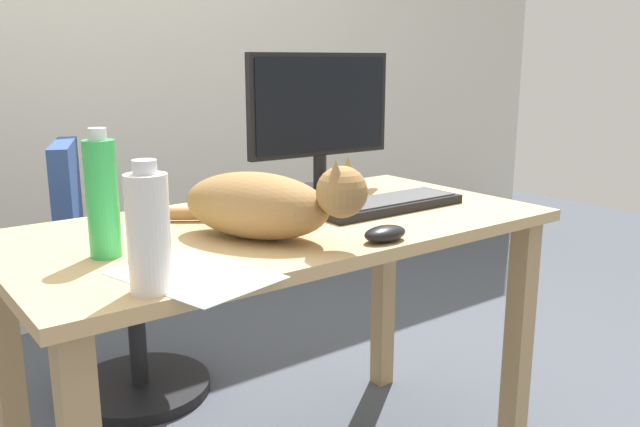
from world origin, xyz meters
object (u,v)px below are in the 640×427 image
office_chair (119,293)px  cat (265,204)px  keyboard (387,204)px  computer_mouse (385,233)px  water_bottle (148,232)px  spray_bottle (102,198)px  monitor (320,118)px

office_chair → cat: (0.04, -0.87, 0.45)m
cat → keyboard: bearing=8.0°
cat → computer_mouse: cat is taller
office_chair → keyboard: size_ratio=2.03×
cat → water_bottle: water_bottle is taller
cat → spray_bottle: 0.35m
cat → computer_mouse: 0.28m
monitor → keyboard: size_ratio=1.09×
monitor → water_bottle: monitor is taller
computer_mouse → water_bottle: size_ratio=0.47×
monitor → cat: size_ratio=0.86×
office_chair → computer_mouse: size_ratio=8.11×
monitor → cat: monitor is taller
keyboard → computer_mouse: computer_mouse is taller
keyboard → spray_bottle: bearing=178.5°
water_bottle → keyboard: bearing=17.0°
spray_bottle → keyboard: bearing=-1.5°
monitor → computer_mouse: bearing=-112.3°
cat → computer_mouse: size_ratio=5.10×
office_chair → monitor: size_ratio=1.86×
office_chair → keyboard: office_chair is taller
keyboard → spray_bottle: 0.77m
computer_mouse → spray_bottle: bearing=154.2°
spray_bottle → water_bottle: bearing=-92.2°
keyboard → cat: size_ratio=0.78×
monitor → water_bottle: 0.93m
cat → office_chair: bearing=92.8°
cat → spray_bottle: spray_bottle is taller
computer_mouse → water_bottle: (-0.55, 0.00, 0.09)m
spray_bottle → office_chair: bearing=69.8°
office_chair → monitor: (0.46, -0.52, 0.60)m
office_chair → cat: cat is taller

